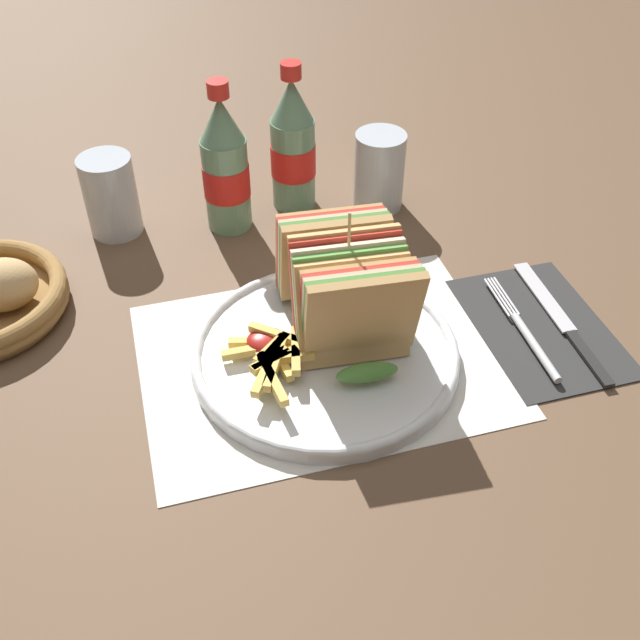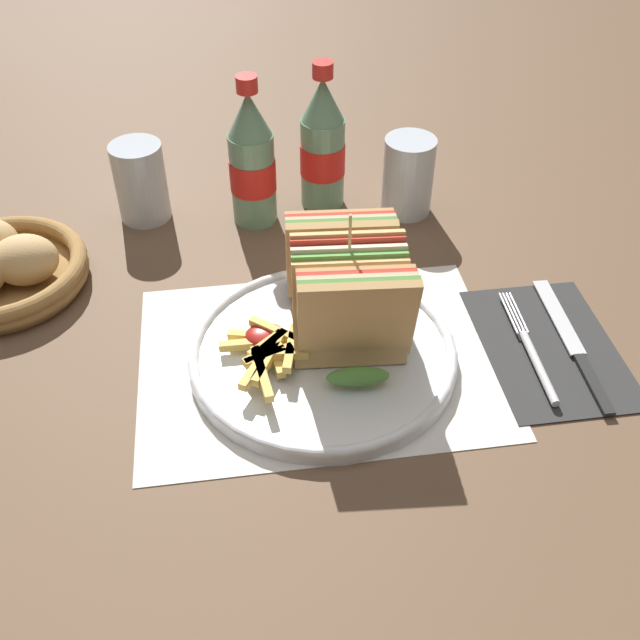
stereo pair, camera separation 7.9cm
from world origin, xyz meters
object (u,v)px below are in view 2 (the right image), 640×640
at_px(coke_bottle_near, 252,162).
at_px(glass_far, 142,187).
at_px(glass_near, 408,181).
at_px(fork, 533,355).
at_px(club_sandwich, 347,290).
at_px(coke_bottle_far, 323,147).
at_px(plate_main, 323,353).
at_px(knife, 572,343).

height_order(coke_bottle_near, glass_far, coke_bottle_near).
bearing_deg(glass_near, coke_bottle_near, 177.94).
bearing_deg(fork, club_sandwich, 165.45).
distance_m(fork, coke_bottle_far, 0.40).
height_order(coke_bottle_near, glass_near, coke_bottle_near).
height_order(plate_main, knife, plate_main).
bearing_deg(knife, club_sandwich, 171.96).
bearing_deg(glass_near, plate_main, -119.29).
xyz_separation_m(club_sandwich, fork, (0.19, -0.06, -0.07)).
bearing_deg(fork, glass_near, 104.42).
relative_size(coke_bottle_near, glass_far, 1.89).
xyz_separation_m(club_sandwich, coke_bottle_far, (0.02, 0.29, 0.01)).
distance_m(coke_bottle_near, coke_bottle_far, 0.10).
bearing_deg(plate_main, club_sandwich, 39.10).
bearing_deg(coke_bottle_far, glass_far, -179.93).
relative_size(fork, knife, 0.82).
bearing_deg(coke_bottle_far, fork, -62.62).
relative_size(coke_bottle_far, glass_far, 1.89).
xyz_separation_m(coke_bottle_far, glass_far, (-0.24, -0.00, -0.04)).
xyz_separation_m(knife, glass_far, (-0.47, 0.33, 0.04)).
height_order(fork, glass_near, glass_near).
bearing_deg(glass_near, knife, -68.02).
relative_size(club_sandwich, knife, 0.92).
height_order(coke_bottle_far, glass_far, coke_bottle_far).
relative_size(plate_main, coke_bottle_far, 1.43).
bearing_deg(fork, coke_bottle_far, 119.30).
bearing_deg(coke_bottle_near, glass_near, -2.06).
bearing_deg(club_sandwich, coke_bottle_far, 86.91).
bearing_deg(glass_far, fork, -39.33).
height_order(plate_main, glass_far, glass_far).
relative_size(plate_main, fork, 1.63).
relative_size(club_sandwich, fork, 1.12).
xyz_separation_m(knife, glass_near, (-0.12, 0.30, 0.04)).
distance_m(club_sandwich, coke_bottle_far, 0.29).
xyz_separation_m(fork, coke_bottle_far, (-0.18, 0.34, 0.08)).
bearing_deg(coke_bottle_near, plate_main, -79.93).
bearing_deg(knife, plate_main, 177.95).
bearing_deg(knife, fork, -162.18).
bearing_deg(glass_far, glass_near, -5.66).
xyz_separation_m(glass_near, glass_far, (-0.35, 0.03, 0.00)).
height_order(fork, knife, fork).
height_order(fork, coke_bottle_far, coke_bottle_far).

